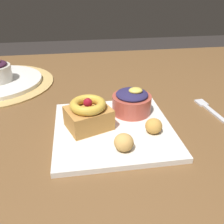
# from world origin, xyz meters

# --- Properties ---
(dining_table) EXTENTS (1.56, 1.01, 0.73)m
(dining_table) POSITION_xyz_m (0.00, 0.00, 0.65)
(dining_table) COLOR brown
(dining_table) RESTS_ON ground_plane
(front_plate) EXTENTS (0.27, 0.27, 0.01)m
(front_plate) POSITION_xyz_m (0.05, -0.17, 0.74)
(front_plate) COLOR white
(front_plate) RESTS_ON dining_table
(cake_slice) EXTENTS (0.11, 0.10, 0.07)m
(cake_slice) POSITION_xyz_m (-0.01, -0.16, 0.78)
(cake_slice) COLOR #B77F3D
(cake_slice) RESTS_ON front_plate
(berry_ramekin) EXTENTS (0.10, 0.10, 0.07)m
(berry_ramekin) POSITION_xyz_m (0.10, -0.11, 0.77)
(berry_ramekin) COLOR #B24C3D
(berry_ramekin) RESTS_ON front_plate
(fritter_front) EXTENTS (0.04, 0.04, 0.03)m
(fritter_front) POSITION_xyz_m (0.13, -0.20, 0.76)
(fritter_front) COLOR gold
(fritter_front) RESTS_ON front_plate
(fritter_middle) EXTENTS (0.04, 0.04, 0.03)m
(fritter_middle) POSITION_xyz_m (0.06, -0.25, 0.76)
(fritter_middle) COLOR tan
(fritter_middle) RESTS_ON front_plate
(fork) EXTENTS (0.03, 0.13, 0.00)m
(fork) POSITION_xyz_m (0.32, -0.10, 0.73)
(fork) COLOR silver
(fork) RESTS_ON dining_table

